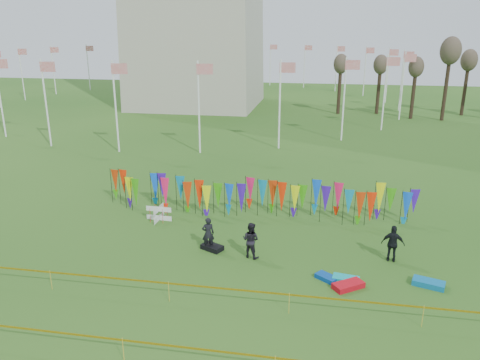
% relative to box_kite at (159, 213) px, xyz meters
% --- Properties ---
extents(ground, '(160.00, 160.00, 0.00)m').
position_rel_box_kite_xyz_m(ground, '(5.09, -5.42, -0.43)').
color(ground, '#245116').
rests_on(ground, ground).
extents(flagpole_ring, '(57.40, 56.16, 8.00)m').
position_rel_box_kite_xyz_m(flagpole_ring, '(-8.91, 42.58, 3.57)').
color(flagpole_ring, white).
rests_on(flagpole_ring, ground).
extents(banner_row, '(18.64, 0.64, 2.11)m').
position_rel_box_kite_xyz_m(banner_row, '(5.37, 1.85, 0.80)').
color(banner_row, black).
rests_on(banner_row, ground).
extents(caution_tape_near, '(26.00, 0.02, 0.90)m').
position_rel_box_kite_xyz_m(caution_tape_near, '(4.87, -7.97, 0.35)').
color(caution_tape_near, '#E5B604').
rests_on(caution_tape_near, ground).
extents(caution_tape_far, '(26.00, 0.02, 0.90)m').
position_rel_box_kite_xyz_m(caution_tape_far, '(4.87, -11.67, 0.35)').
color(caution_tape_far, '#E5B604').
rests_on(caution_tape_far, ground).
extents(box_kite, '(0.77, 0.77, 0.86)m').
position_rel_box_kite_xyz_m(box_kite, '(0.00, 0.00, 0.00)').
color(box_kite, red).
rests_on(box_kite, ground).
extents(person_left, '(0.73, 0.63, 1.68)m').
position_rel_box_kite_xyz_m(person_left, '(3.67, -3.08, 0.41)').
color(person_left, black).
rests_on(person_left, ground).
extents(person_mid, '(0.99, 0.79, 1.77)m').
position_rel_box_kite_xyz_m(person_mid, '(5.88, -3.56, 0.46)').
color(person_mid, black).
rests_on(person_mid, ground).
extents(person_right, '(1.13, 0.74, 1.80)m').
position_rel_box_kite_xyz_m(person_right, '(12.51, -2.80, 0.47)').
color(person_right, black).
rests_on(person_right, ground).
extents(kite_bag_turquoise, '(1.21, 0.75, 0.23)m').
position_rel_box_kite_xyz_m(kite_bag_turquoise, '(10.31, -5.15, -0.32)').
color(kite_bag_turquoise, '#0CADB5').
rests_on(kite_bag_turquoise, ground).
extents(kite_bag_blue, '(1.08, 0.99, 0.20)m').
position_rel_box_kite_xyz_m(kite_bag_blue, '(9.50, -5.11, -0.33)').
color(kite_bag_blue, '#0A43A3').
rests_on(kite_bag_blue, ground).
extents(kite_bag_red, '(1.44, 1.28, 0.25)m').
position_rel_box_kite_xyz_m(kite_bag_red, '(10.40, -5.66, -0.31)').
color(kite_bag_red, red).
rests_on(kite_bag_red, ground).
extents(kite_bag_black, '(1.23, 1.03, 0.25)m').
position_rel_box_kite_xyz_m(kite_bag_black, '(3.87, -3.12, -0.31)').
color(kite_bag_black, black).
rests_on(kite_bag_black, ground).
extents(kite_bag_teal, '(1.42, 0.99, 0.25)m').
position_rel_box_kite_xyz_m(kite_bag_teal, '(13.79, -4.88, -0.31)').
color(kite_bag_teal, '#0C6FAA').
rests_on(kite_bag_teal, ground).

